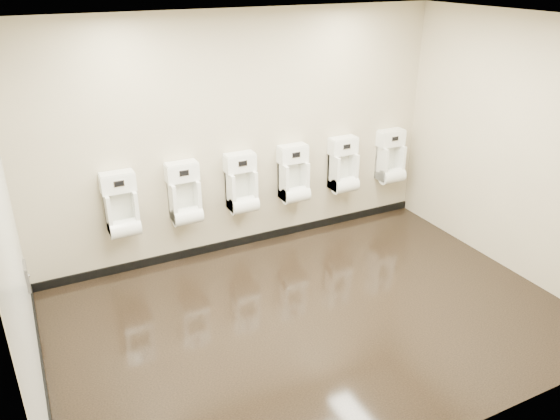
# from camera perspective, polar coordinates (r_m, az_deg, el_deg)

# --- Properties ---
(ground) EXTENTS (5.00, 3.50, 0.00)m
(ground) POSITION_cam_1_polar(r_m,az_deg,el_deg) (5.56, 3.49, -11.15)
(ground) COLOR black
(ground) RESTS_ON ground
(ceiling) EXTENTS (5.00, 3.50, 0.00)m
(ceiling) POSITION_cam_1_polar(r_m,az_deg,el_deg) (4.54, 4.44, 18.92)
(ceiling) COLOR white
(back_wall) EXTENTS (5.00, 0.02, 2.80)m
(back_wall) POSITION_cam_1_polar(r_m,az_deg,el_deg) (6.36, -4.05, 7.68)
(back_wall) COLOR #BDB08F
(back_wall) RESTS_ON ground
(front_wall) EXTENTS (5.00, 0.02, 2.80)m
(front_wall) POSITION_cam_1_polar(r_m,az_deg,el_deg) (3.64, 17.90, -7.17)
(front_wall) COLOR #BDB08F
(front_wall) RESTS_ON ground
(left_wall) EXTENTS (0.02, 3.50, 2.80)m
(left_wall) POSITION_cam_1_polar(r_m,az_deg,el_deg) (4.31, -26.34, -3.52)
(left_wall) COLOR #BDB08F
(left_wall) RESTS_ON ground
(right_wall) EXTENTS (0.02, 3.50, 2.80)m
(right_wall) POSITION_cam_1_polar(r_m,az_deg,el_deg) (6.44, 23.65, 5.88)
(right_wall) COLOR #BDB08F
(right_wall) RESTS_ON ground
(tile_overlay_left) EXTENTS (0.01, 3.50, 2.80)m
(tile_overlay_left) POSITION_cam_1_polar(r_m,az_deg,el_deg) (4.31, -26.28, -3.51)
(tile_overlay_left) COLOR white
(tile_overlay_left) RESTS_ON ground
(skirting_back) EXTENTS (5.00, 0.02, 0.10)m
(skirting_back) POSITION_cam_1_polar(r_m,az_deg,el_deg) (6.86, -3.68, -3.19)
(skirting_back) COLOR black
(skirting_back) RESTS_ON ground
(skirting_left) EXTENTS (0.02, 3.50, 0.10)m
(skirting_left) POSITION_cam_1_polar(r_m,az_deg,el_deg) (5.03, -23.23, -17.22)
(skirting_left) COLOR black
(skirting_left) RESTS_ON ground
(access_panel) EXTENTS (0.04, 0.25, 0.25)m
(access_panel) POSITION_cam_1_polar(r_m,az_deg,el_deg) (5.78, -24.95, -6.28)
(access_panel) COLOR #9E9EA3
(access_panel) RESTS_ON left_wall
(urinal_0) EXTENTS (0.37, 0.28, 0.69)m
(urinal_0) POSITION_cam_1_polar(r_m,az_deg,el_deg) (6.08, -16.21, 0.05)
(urinal_0) COLOR white
(urinal_0) RESTS_ON back_wall
(urinal_1) EXTENTS (0.37, 0.28, 0.69)m
(urinal_1) POSITION_cam_1_polar(r_m,az_deg,el_deg) (6.22, -9.92, 1.24)
(urinal_1) COLOR white
(urinal_1) RESTS_ON back_wall
(urinal_2) EXTENTS (0.37, 0.28, 0.69)m
(urinal_2) POSITION_cam_1_polar(r_m,az_deg,el_deg) (6.42, -4.01, 2.35)
(urinal_2) COLOR white
(urinal_2) RESTS_ON back_wall
(urinal_3) EXTENTS (0.37, 0.28, 0.69)m
(urinal_3) POSITION_cam_1_polar(r_m,az_deg,el_deg) (6.70, 1.46, 3.35)
(urinal_3) COLOR white
(urinal_3) RESTS_ON back_wall
(urinal_4) EXTENTS (0.37, 0.28, 0.69)m
(urinal_4) POSITION_cam_1_polar(r_m,az_deg,el_deg) (7.04, 6.65, 4.27)
(urinal_4) COLOR white
(urinal_4) RESTS_ON back_wall
(urinal_5) EXTENTS (0.37, 0.28, 0.69)m
(urinal_5) POSITION_cam_1_polar(r_m,az_deg,el_deg) (7.45, 11.49, 5.09)
(urinal_5) COLOR white
(urinal_5) RESTS_ON back_wall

